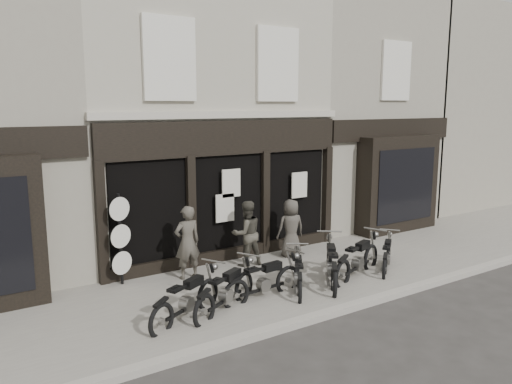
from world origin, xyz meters
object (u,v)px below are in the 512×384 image
motorcycle_0 (187,303)px  man_centre (247,233)px  motorcycle_3 (298,277)px  motorcycle_5 (358,263)px  man_right (291,228)px  motorcycle_2 (264,284)px  motorcycle_4 (332,268)px  motorcycle_6 (387,258)px  man_left (187,242)px  motorcycle_1 (226,295)px  advert_sign_post (121,243)px

motorcycle_0 → man_centre: size_ratio=1.16×
motorcycle_3 → man_centre: size_ratio=1.00×
motorcycle_5 → man_right: bearing=81.1°
motorcycle_0 → motorcycle_5: 4.64m
motorcycle_0 → motorcycle_2: bearing=-25.4°
motorcycle_2 → motorcycle_4: bearing=-7.0°
motorcycle_5 → motorcycle_6: size_ratio=1.32×
motorcycle_0 → man_right: (4.19, 2.15, 0.51)m
motorcycle_0 → motorcycle_4: 3.81m
man_left → motorcycle_5: bearing=150.6°
motorcycle_1 → motorcycle_2: bearing=-21.2°
motorcycle_5 → man_right: (-0.44, 2.18, 0.49)m
man_left → motorcycle_2: bearing=114.5°
man_centre → advert_sign_post: size_ratio=0.75×
motorcycle_2 → man_left: 2.28m
motorcycle_5 → man_left: 4.24m
motorcycle_5 → advert_sign_post: advert_sign_post is taller
motorcycle_2 → motorcycle_4: (1.92, -0.06, 0.03)m
man_left → advert_sign_post: 1.56m
motorcycle_5 → advert_sign_post: 5.76m
motorcycle_0 → motorcycle_4: size_ratio=1.01×
motorcycle_0 → motorcycle_3: motorcycle_0 is taller
motorcycle_4 → advert_sign_post: 5.02m
motorcycle_2 → man_right: (2.30, 2.08, 0.52)m
man_centre → motorcycle_2: bearing=71.0°
motorcycle_3 → motorcycle_0: bearing=127.1°
man_left → man_centre: (1.73, 0.07, -0.04)m
man_left → motorcycle_1: bearing=87.0°
motorcycle_1 → motorcycle_5: size_ratio=0.91×
motorcycle_5 → man_right: 2.28m
man_centre → advert_sign_post: 3.24m
advert_sign_post → man_right: bearing=-23.9°
motorcycle_1 → man_right: 4.02m
man_right → advert_sign_post: bearing=5.5°
motorcycle_0 → advert_sign_post: 2.66m
motorcycle_6 → man_left: 5.17m
motorcycle_2 → motorcycle_4: motorcycle_4 is taller
man_left → man_centre: 1.73m
man_centre → motorcycle_4: bearing=119.9°
motorcycle_2 → man_centre: 2.31m
motorcycle_3 → motorcycle_4: (0.95, -0.07, 0.06)m
motorcycle_6 → man_centre: bearing=104.9°
man_right → motorcycle_1: bearing=43.6°
motorcycle_0 → motorcycle_6: size_ratio=1.20×
motorcycle_6 → advert_sign_post: 6.71m
motorcycle_1 → advert_sign_post: 2.99m
motorcycle_0 → motorcycle_5: (4.64, -0.04, 0.03)m
man_left → man_right: 3.19m
motorcycle_3 → motorcycle_5: motorcycle_5 is taller
motorcycle_0 → man_centre: 3.52m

